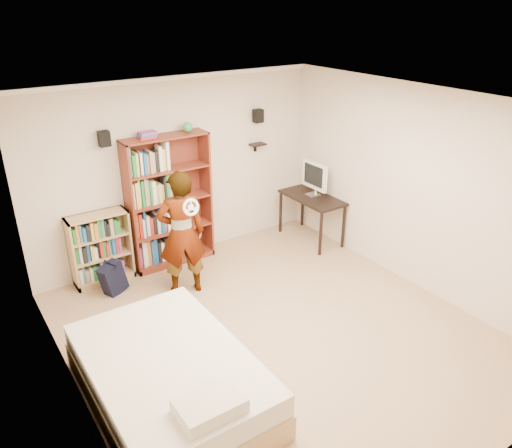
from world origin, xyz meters
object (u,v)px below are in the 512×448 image
(low_bookshelf, at_px, (101,248))
(daybed, at_px, (169,373))
(computer_desk, at_px, (311,218))
(tall_bookshelf, at_px, (169,202))
(person, at_px, (182,234))

(low_bookshelf, distance_m, daybed, 2.64)
(computer_desk, xyz_separation_m, daybed, (-3.47, -2.02, -0.05))
(low_bookshelf, height_order, computer_desk, low_bookshelf)
(daybed, bearing_deg, low_bookshelf, 85.47)
(tall_bookshelf, distance_m, low_bookshelf, 1.15)
(computer_desk, bearing_deg, daybed, -149.80)
(computer_desk, height_order, daybed, computer_desk)
(low_bookshelf, bearing_deg, daybed, -94.53)
(tall_bookshelf, relative_size, daybed, 0.88)
(tall_bookshelf, xyz_separation_m, person, (-0.23, -0.84, -0.11))
(low_bookshelf, xyz_separation_m, daybed, (-0.21, -2.62, -0.18))
(low_bookshelf, bearing_deg, person, -46.38)
(low_bookshelf, bearing_deg, tall_bookshelf, -1.43)
(low_bookshelf, height_order, daybed, low_bookshelf)
(computer_desk, relative_size, person, 0.65)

